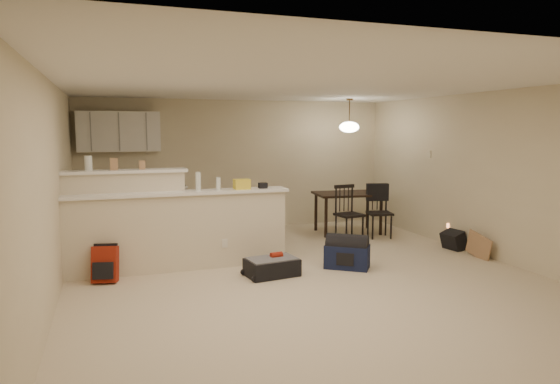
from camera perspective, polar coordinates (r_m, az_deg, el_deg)
name	(u,v)px	position (r m, az deg, el deg)	size (l,w,h in m)	color
room	(305,183)	(6.45, 2.87, 1.07)	(7.00, 7.02, 2.50)	beige
breakfast_bar	(160,226)	(7.09, -13.56, -3.82)	(3.08, 0.58, 1.39)	beige
upper_cabinets	(119,132)	(9.28, -17.94, 6.59)	(1.40, 0.34, 0.70)	white
kitchen_counter	(134,213)	(9.27, -16.35, -2.35)	(1.80, 0.60, 0.90)	white
thermostat	(429,154)	(9.24, 16.64, 4.16)	(0.02, 0.12, 0.12)	beige
jar	(88,163)	(7.09, -21.06, 3.10)	(0.10, 0.10, 0.20)	silver
cereal_box	(114,164)	(7.09, -18.45, 3.04)	(0.10, 0.07, 0.16)	#A77D56
small_box	(142,165)	(7.11, -15.49, 2.99)	(0.08, 0.06, 0.12)	#A77D56
bottle_a	(198,181)	(6.99, -9.33, 1.20)	(0.07, 0.07, 0.26)	silver
bottle_b	(218,184)	(7.05, -7.07, 0.96)	(0.06, 0.06, 0.18)	silver
bag_lump	(242,184)	(7.13, -4.39, 0.90)	(0.22, 0.18, 0.14)	#A77D56
pouch	(263,185)	(7.21, -1.97, 0.75)	(0.12, 0.10, 0.08)	#A77D56
extra_item_x	(244,186)	(7.14, -4.08, 0.74)	(0.12, 0.10, 0.10)	#A77D56
dining_table	(348,198)	(9.43, 7.77, -0.63)	(1.31, 0.95, 0.76)	black
pendant_lamp	(349,127)	(9.34, 7.91, 7.42)	(0.36, 0.36, 0.62)	brown
dining_chair_near	(349,213)	(8.80, 7.94, -2.41)	(0.42, 0.40, 0.97)	black
dining_chair_far	(380,212)	(9.13, 11.32, -2.22)	(0.41, 0.39, 0.94)	black
suitcase	(272,267)	(6.70, -0.93, -8.60)	(0.67, 0.43, 0.23)	black
red_backpack	(105,264)	(6.78, -19.35, -7.80)	(0.31, 0.19, 0.46)	maroon
navy_duffel	(347,256)	(7.11, 7.68, -7.32)	(0.60, 0.33, 0.33)	#121A3A
black_daypack	(454,240)	(8.59, 19.24, -5.25)	(0.34, 0.24, 0.30)	black
cardboard_sheet	(479,246)	(8.15, 21.77, -5.77)	(0.48, 0.02, 0.37)	#A77D56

